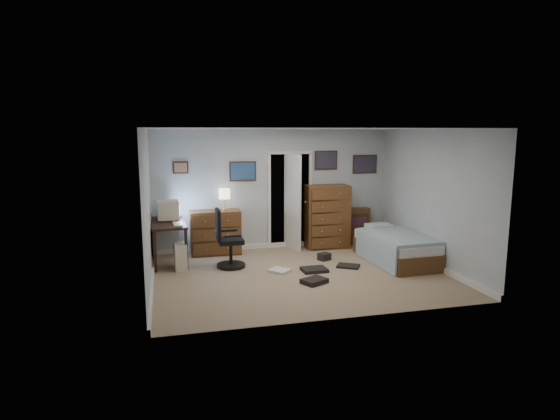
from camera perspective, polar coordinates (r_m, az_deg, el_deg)
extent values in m
cube|color=#A0856E|center=(8.22, 2.44, -7.92)|extent=(5.00, 4.00, 0.02)
cube|color=black|center=(9.07, -13.56, -1.51)|extent=(0.70, 1.38, 0.04)
cube|color=black|center=(8.52, -14.99, -4.95)|extent=(0.05, 0.05, 0.74)
cube|color=black|center=(8.56, -11.36, -4.76)|extent=(0.05, 0.05, 0.74)
cube|color=black|center=(9.75, -15.31, -3.15)|extent=(0.05, 0.05, 0.74)
cube|color=black|center=(9.78, -12.15, -2.98)|extent=(0.05, 0.05, 0.74)
cube|color=black|center=(9.13, -15.30, -3.71)|extent=(0.10, 1.25, 0.52)
cube|color=beige|center=(9.18, -13.50, 0.01)|extent=(0.41, 0.40, 0.35)
cube|color=#8CB2F2|center=(9.19, -12.24, 0.07)|extent=(0.03, 0.29, 0.23)
cube|color=beige|center=(9.21, -13.45, -1.14)|extent=(0.27, 0.27, 0.02)
cube|color=beige|center=(8.72, -12.36, -1.68)|extent=(0.18, 0.42, 0.02)
cube|color=beige|center=(8.65, -12.06, -5.55)|extent=(0.23, 0.45, 0.47)
cube|color=black|center=(8.66, -11.34, -5.50)|extent=(0.02, 0.31, 0.36)
cylinder|color=black|center=(8.67, -5.98, -6.74)|extent=(0.53, 0.53, 0.06)
cylinder|color=black|center=(8.61, -6.01, -5.32)|extent=(0.06, 0.06, 0.40)
cube|color=black|center=(8.55, -6.03, -3.75)|extent=(0.45, 0.45, 0.08)
cube|color=black|center=(8.46, -7.56, -1.76)|extent=(0.06, 0.40, 0.56)
cube|color=black|center=(8.29, -5.82, -3.17)|extent=(0.30, 0.05, 0.04)
cube|color=black|center=(8.76, -6.27, -2.49)|extent=(0.30, 0.05, 0.04)
cube|color=maroon|center=(9.86, -14.21, -3.00)|extent=(0.15, 0.15, 0.72)
cube|color=brown|center=(9.55, -7.89, -2.69)|extent=(1.01, 0.51, 0.89)
cylinder|color=gold|center=(9.49, -6.75, 0.05)|extent=(0.13, 0.13, 0.02)
cylinder|color=gold|center=(9.47, -6.77, 0.85)|extent=(0.03, 0.03, 0.27)
cylinder|color=beige|center=(9.44, -6.79, 1.98)|extent=(0.22, 0.22, 0.20)
cube|color=black|center=(10.25, 0.72, 1.39)|extent=(0.90, 0.60, 2.00)
cube|color=white|center=(9.83, -1.33, 1.03)|extent=(0.06, 0.05, 2.00)
cube|color=white|center=(10.06, 3.68, 1.21)|extent=(0.06, 0.05, 2.00)
cube|color=white|center=(9.84, 1.23, 7.01)|extent=(0.96, 0.05, 0.06)
cube|color=white|center=(9.82, 1.12, 1.03)|extent=(0.31, 0.77, 2.00)
sphere|color=gold|center=(9.76, 3.11, 0.96)|extent=(0.06, 0.06, 0.06)
cube|color=brown|center=(10.01, 5.72, -0.78)|extent=(0.94, 0.59, 1.34)
cube|color=brown|center=(10.38, 8.47, -1.99)|extent=(0.89, 0.26, 0.80)
cube|color=black|center=(10.29, 8.65, -1.24)|extent=(0.82, 0.13, 0.27)
cube|color=maroon|center=(10.30, 8.65, -1.43)|extent=(0.71, 0.14, 0.19)
cube|color=brown|center=(9.21, 13.90, -5.16)|extent=(0.98, 1.86, 0.32)
cube|color=white|center=(9.15, 13.96, -3.69)|extent=(0.94, 1.82, 0.16)
cube|color=teal|center=(9.06, 14.28, -3.20)|extent=(1.03, 1.59, 0.09)
cube|color=teal|center=(8.88, 11.49, -4.98)|extent=(0.09, 1.56, 0.49)
cube|color=#7792BE|center=(9.71, 11.98, -2.03)|extent=(0.52, 0.37, 0.12)
cube|color=#331E11|center=(9.53, -12.02, 5.10)|extent=(0.30, 0.03, 0.24)
cube|color=#A07657|center=(9.51, -12.02, 5.09)|extent=(0.25, 0.01, 0.19)
cube|color=#331E11|center=(9.66, -4.55, 4.74)|extent=(0.55, 0.03, 0.40)
cube|color=navy|center=(9.64, -4.53, 4.73)|extent=(0.50, 0.01, 0.35)
cube|color=#331E11|center=(10.10, 5.62, 6.07)|extent=(0.50, 0.03, 0.40)
cube|color=black|center=(10.08, 5.65, 6.06)|extent=(0.45, 0.01, 0.35)
cube|color=#331E11|center=(10.44, 10.29, 5.52)|extent=(0.55, 0.03, 0.40)
cube|color=black|center=(10.42, 10.33, 5.52)|extent=(0.50, 0.01, 0.35)
cube|color=black|center=(8.40, 4.20, -7.26)|extent=(0.45, 0.35, 0.06)
cube|color=black|center=(8.72, 8.31, -6.77)|extent=(0.49, 0.46, 0.04)
cube|color=silver|center=(8.34, -0.06, -7.40)|extent=(0.45, 0.45, 0.05)
cube|color=black|center=(9.11, 5.41, -5.68)|extent=(0.27, 0.25, 0.14)
cube|color=black|center=(7.76, 4.20, -8.62)|extent=(0.48, 0.44, 0.08)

